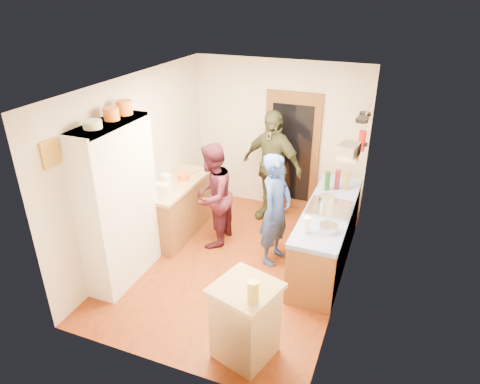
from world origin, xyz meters
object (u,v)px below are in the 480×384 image
Objects in this scene: person_hob at (277,211)px; person_back at (272,167)px; island_base at (245,323)px; hutch_body at (119,205)px; person_left at (215,195)px; right_counter_base at (326,237)px.

person_back is (-0.46, 1.21, 0.12)m from person_hob.
person_back is (-0.68, 3.01, 0.52)m from island_base.
hutch_body reaches higher than person_left.
person_hob reaches higher than island_base.
person_hob is 1.30m from person_back.
hutch_body is 2.90m from right_counter_base.
person_back is (1.36, 2.28, -0.15)m from hutch_body.
person_left is (-1.24, 1.96, 0.38)m from island_base.
hutch_body reaches higher than person_back.
island_base is at bearing -19.70° from hutch_body.
person_hob is 0.87× the size of person_back.
island_base is 0.52× the size of person_hob.
hutch_body is 1.35× the size of person_left.
right_counter_base is 2.56× the size of island_base.
person_hob is (1.82, 1.07, -0.27)m from hutch_body.
right_counter_base is 2.08m from island_base.
person_left reaches higher than island_base.
right_counter_base is at bearing -24.55° from person_back.
person_left is (0.80, 1.23, -0.29)m from hutch_body.
hutch_body is 1.16× the size of person_back.
person_left reaches higher than right_counter_base.
person_hob is (-0.22, 1.80, 0.40)m from island_base.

